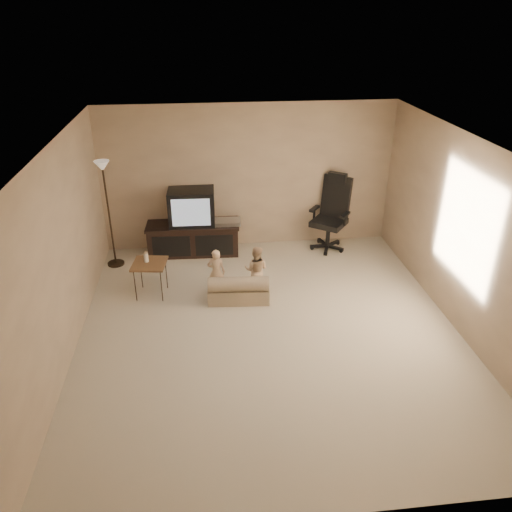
{
  "coord_description": "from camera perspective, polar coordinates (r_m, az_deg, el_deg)",
  "views": [
    {
      "loc": [
        -0.8,
        -5.45,
        3.92
      ],
      "look_at": [
        -0.11,
        0.6,
        0.82
      ],
      "focal_mm": 35.0,
      "sensor_mm": 36.0,
      "label": 1
    }
  ],
  "objects": [
    {
      "name": "office_chair",
      "position": [
        8.87,
        8.53,
        3.82
      ],
      "size": [
        0.86,
        0.86,
        1.33
      ],
      "rotation": [
        0.0,
        0.0,
        -0.65
      ],
      "color": "black",
      "rests_on": "floor"
    },
    {
      "name": "room_shell",
      "position": [
        6.01,
        1.7,
        3.4
      ],
      "size": [
        5.5,
        5.5,
        5.5
      ],
      "color": "silver",
      "rests_on": "floor"
    },
    {
      "name": "side_table",
      "position": [
        7.45,
        -12.12,
        -0.88
      ],
      "size": [
        0.54,
        0.54,
        0.72
      ],
      "rotation": [
        0.0,
        0.0,
        -0.13
      ],
      "color": "brown",
      "rests_on": "floor"
    },
    {
      "name": "floor",
      "position": [
        6.76,
        1.53,
        -8.49
      ],
      "size": [
        5.5,
        5.5,
        0.0
      ],
      "primitive_type": "plane",
      "color": "beige",
      "rests_on": "ground"
    },
    {
      "name": "toddler_right",
      "position": [
        7.41,
        0.01,
        -1.59
      ],
      "size": [
        0.41,
        0.3,
        0.75
      ],
      "primitive_type": "imported",
      "rotation": [
        0.0,
        0.0,
        2.84
      ],
      "color": "tan",
      "rests_on": "floor"
    },
    {
      "name": "floor_lamp",
      "position": [
        8.2,
        -16.81,
        7.13
      ],
      "size": [
        0.28,
        0.28,
        1.78
      ],
      "color": "black",
      "rests_on": "floor"
    },
    {
      "name": "toddler_left",
      "position": [
        7.39,
        -4.55,
        -1.84
      ],
      "size": [
        0.3,
        0.24,
        0.73
      ],
      "primitive_type": "imported",
      "rotation": [
        0.0,
        0.0,
        2.96
      ],
      "color": "tan",
      "rests_on": "floor"
    },
    {
      "name": "tv_stand",
      "position": [
        8.66,
        -7.18,
        3.3
      ],
      "size": [
        1.62,
        0.65,
        1.15
      ],
      "rotation": [
        0.0,
        0.0,
        -0.04
      ],
      "color": "black",
      "rests_on": "floor"
    },
    {
      "name": "child_sofa",
      "position": [
        7.32,
        -2.01,
        -3.83
      ],
      "size": [
        0.92,
        0.57,
        0.43
      ],
      "rotation": [
        0.0,
        0.0,
        -0.07
      ],
      "color": "tan",
      "rests_on": "floor"
    }
  ]
}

